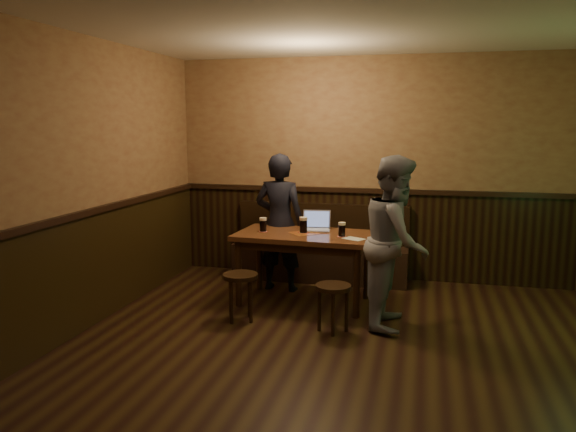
# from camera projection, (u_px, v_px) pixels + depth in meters

# --- Properties ---
(room) EXTENTS (5.04, 6.04, 2.84)m
(room) POSITION_uv_depth(u_px,v_px,m) (337.00, 222.00, 4.46)
(room) COLOR black
(room) RESTS_ON ground
(bench) EXTENTS (2.20, 0.50, 0.95)m
(bench) POSITION_uv_depth(u_px,v_px,m) (320.00, 255.00, 7.16)
(bench) COLOR black
(bench) RESTS_ON ground
(pub_table) EXTENTS (1.51, 0.92, 0.79)m
(pub_table) POSITION_uv_depth(u_px,v_px,m) (304.00, 242.00, 6.16)
(pub_table) COLOR #5B2E1A
(pub_table) RESTS_ON ground
(stool_left) EXTENTS (0.47, 0.47, 0.48)m
(stool_left) POSITION_uv_depth(u_px,v_px,m) (240.00, 283.00, 5.63)
(stool_left) COLOR black
(stool_left) RESTS_ON ground
(stool_right) EXTENTS (0.39, 0.39, 0.46)m
(stool_right) POSITION_uv_depth(u_px,v_px,m) (333.00, 294.00, 5.33)
(stool_right) COLOR black
(stool_right) RESTS_ON ground
(pint_left) EXTENTS (0.10, 0.10, 0.16)m
(pint_left) POSITION_uv_depth(u_px,v_px,m) (263.00, 225.00, 6.22)
(pint_left) COLOR #A61814
(pint_left) RESTS_ON pub_table
(pint_mid) EXTENTS (0.11, 0.11, 0.18)m
(pint_mid) POSITION_uv_depth(u_px,v_px,m) (303.00, 225.00, 6.14)
(pint_mid) COLOR #A61814
(pint_mid) RESTS_ON pub_table
(pint_right) EXTENTS (0.10, 0.10, 0.16)m
(pint_right) POSITION_uv_depth(u_px,v_px,m) (342.00, 229.00, 5.95)
(pint_right) COLOR #A61814
(pint_right) RESTS_ON pub_table
(laptop) EXTENTS (0.33, 0.28, 0.22)m
(laptop) POSITION_uv_depth(u_px,v_px,m) (316.00, 225.00, 6.31)
(laptop) COLOR silver
(laptop) RESTS_ON pub_table
(menu) EXTENTS (0.27, 0.24, 0.00)m
(menu) POSITION_uv_depth(u_px,v_px,m) (354.00, 239.00, 5.84)
(menu) COLOR silver
(menu) RESTS_ON pub_table
(person_suit) EXTENTS (0.62, 0.43, 1.63)m
(person_suit) POSITION_uv_depth(u_px,v_px,m) (280.00, 222.00, 6.62)
(person_suit) COLOR black
(person_suit) RESTS_ON ground
(person_grey) EXTENTS (0.67, 0.84, 1.68)m
(person_grey) POSITION_uv_depth(u_px,v_px,m) (396.00, 242.00, 5.44)
(person_grey) COLOR gray
(person_grey) RESTS_ON ground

